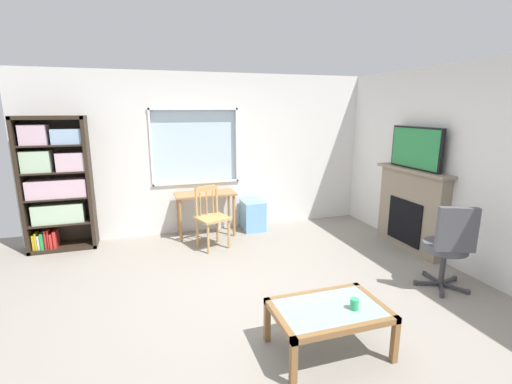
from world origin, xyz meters
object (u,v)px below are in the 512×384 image
Objects in this scene: bookshelf at (56,181)px; office_chair at (449,243)px; tv at (416,148)px; coffee_table at (329,314)px; sippy_cup at (354,304)px; desk_under_window at (205,200)px; fireplace at (411,209)px; plastic_drawer_unit at (253,215)px; wooden_chair at (211,217)px.

office_chair is at bearing -32.02° from bookshelf.
tv is 0.93× the size of office_chair.
office_chair is (4.32, -2.70, -0.44)m from bookshelf.
coffee_table is (-2.24, -1.72, -1.12)m from tv.
sippy_cup is at bearing -138.80° from tv.
fireplace is at bearing -27.52° from desk_under_window.
bookshelf is at bearing 162.40° from fireplace.
fireplace is 1.30× the size of office_chair.
tv is (2.71, -1.42, 0.88)m from desk_under_window.
desk_under_window is at bearing -2.93° from bookshelf.
desk_under_window is 0.87m from plastic_drawer_unit.
office_chair is at bearing 17.03° from coffee_table.
wooden_chair is at bearing 100.35° from coffee_table.
tv is at bearing 68.22° from office_chair.
tv is at bearing -37.65° from plastic_drawer_unit.
desk_under_window is 10.40× the size of sippy_cup.
coffee_table is at bearing -79.65° from wooden_chair.
coffee_table is (2.56, -3.24, -0.65)m from bookshelf.
coffee_table is (-2.25, -1.72, -0.24)m from fireplace.
bookshelf is at bearing 177.07° from desk_under_window.
sippy_cup is at bearing -50.51° from bookshelf.
sippy_cup is at bearing -78.52° from desk_under_window.
plastic_drawer_unit is 2.69m from tv.
plastic_drawer_unit is at bearing 142.35° from tv.
bookshelf reaches higher than sippy_cup.
fireplace reaches higher than office_chair.
bookshelf is at bearing 162.34° from tv.
fireplace is at bearing 40.95° from sippy_cup.
desk_under_window is (2.08, -0.11, -0.41)m from bookshelf.
plastic_drawer_unit is 2.44m from fireplace.
bookshelf reaches higher than coffee_table.
fireplace reaches higher than desk_under_window.
coffee_table is at bearing -162.97° from office_chair.
tv is at bearing 37.52° from coffee_table.
office_chair is at bearing -61.53° from plastic_drawer_unit.
desk_under_window is 1.01× the size of coffee_table.
bookshelf reaches higher than tv.
wooden_chair reaches higher than coffee_table.
bookshelf is 5.05m from tv.
desk_under_window is 3.18m from coffee_table.
bookshelf is at bearing 163.32° from wooden_chair.
sippy_cup is (-1.58, -0.62, -0.11)m from office_chair.
fireplace is 2.75m from sippy_cup.
office_chair is (2.24, -2.08, 0.09)m from wooden_chair.
office_chair is at bearing -112.54° from fireplace.
plastic_drawer_unit is 3.20m from coffee_table.
fireplace is (4.81, -1.53, -0.41)m from bookshelf.
sippy_cup is at bearing -92.61° from plastic_drawer_unit.
tv is 3.03m from coffee_table.
tv is at bearing 180.00° from fireplace.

